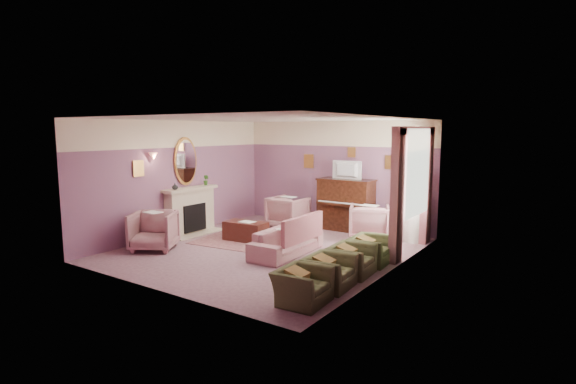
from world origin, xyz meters
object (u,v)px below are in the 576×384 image
Objects in this scene: olive_chair_d at (370,245)px; sofa at (287,237)px; television at (346,169)px; floral_armchair_left at (288,210)px; olive_chair_c at (352,255)px; coffee_table at (246,231)px; side_table at (414,227)px; floral_armchair_front at (154,229)px; olive_chair_b at (329,267)px; floral_armchair_right at (369,221)px; piano at (346,205)px; olive_chair_a at (302,280)px.

sofa is at bearing -166.37° from olive_chair_d.
floral_armchair_left is (-1.38, -0.56, -1.14)m from television.
olive_chair_c is (1.73, -3.13, -1.25)m from television.
side_table is at bearing 33.11° from coffee_table.
side_table is at bearing 41.39° from floral_armchair_front.
television is at bearing 113.70° from olive_chair_b.
sofa is at bearing 26.72° from floral_armchair_front.
floral_armchair_front is at bearing -179.08° from olive_chair_b.
floral_armchair_front is at bearing -135.58° from floral_armchair_right.
floral_armchair_left reaches higher than olive_chair_c.
floral_armchair_right is at bearing 107.29° from olive_chair_c.
television reaches higher than piano.
olive_chair_d reaches higher than coffee_table.
floral_armchair_right is at bearing 114.74° from olive_chair_d.
floral_armchair_left reaches higher than sofa.
coffee_table is at bearing 141.66° from olive_chair_a.
olive_chair_b is at bearing -66.30° from television.
olive_chair_d is at bearing -53.70° from piano.
olive_chair_b reaches higher than side_table.
olive_chair_c is (3.15, -0.85, 0.13)m from coffee_table.
side_table is (1.86, -0.20, -0.30)m from piano.
olive_chair_a is 4.63m from side_table.
piano is at bearing 113.44° from olive_chair_b.
olive_chair_b is (4.27, 0.07, -0.11)m from floral_armchair_front.
piano is 4.37m from olive_chair_b.
television is at bearing 126.89° from olive_chair_d.
olive_chair_b is (3.15, -1.67, 0.13)m from coffee_table.
floral_armchair_left and floral_armchair_right have the same top height.
coffee_table is at bearing -121.78° from television.
piano is 1.51× the size of floral_armchair_left.
floral_armchair_right is 1.14× the size of olive_chair_b.
piano reaches higher than olive_chair_a.
piano is 1.72× the size of olive_chair_d.
sofa is at bearing 143.96° from olive_chair_b.
coffee_table is at bearing 152.06° from olive_chair_b.
sofa is 1.74m from olive_chair_d.
television reaches higher than olive_chair_b.
floral_armchair_front is at bearing -122.24° from television.
sofa reaches higher than olive_chair_d.
olive_chair_c is at bearing 90.00° from olive_chair_a.
television is 2.24m from side_table.
side_table is (1.81, 2.57, -0.03)m from sofa.
sofa is 2.31× the size of olive_chair_d.
television reaches higher than olive_chair_d.
floral_armchair_right is (0.95, -0.61, -1.14)m from television.
piano is 1.75× the size of television.
floral_armchair_right is at bearing 100.69° from olive_chair_a.
coffee_table is at bearing 163.22° from sofa.
coffee_table is 1.23× the size of olive_chair_c.
olive_chair_c and olive_chair_d have the same top height.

